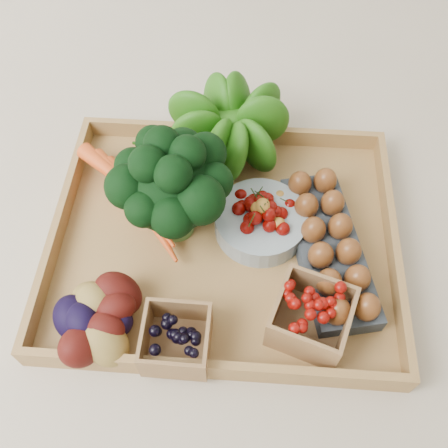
# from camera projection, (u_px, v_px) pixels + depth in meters

# --- Properties ---
(ground) EXTENTS (4.00, 4.00, 0.00)m
(ground) POSITION_uv_depth(u_px,v_px,m) (224.00, 244.00, 0.83)
(ground) COLOR beige
(ground) RESTS_ON ground
(tray) EXTENTS (0.55, 0.45, 0.01)m
(tray) POSITION_uv_depth(u_px,v_px,m) (224.00, 241.00, 0.82)
(tray) COLOR #AF8349
(tray) RESTS_ON ground
(carrots) EXTENTS (0.20, 0.14, 0.05)m
(carrots) POSITION_uv_depth(u_px,v_px,m) (138.00, 198.00, 0.83)
(carrots) COLOR #EA511A
(carrots) RESTS_ON tray
(lettuce) EXTENTS (0.14, 0.14, 0.14)m
(lettuce) POSITION_uv_depth(u_px,v_px,m) (231.00, 122.00, 0.86)
(lettuce) COLOR #255C0E
(lettuce) RESTS_ON tray
(broccoli) EXTENTS (0.19, 0.19, 0.15)m
(broccoli) POSITION_uv_depth(u_px,v_px,m) (174.00, 202.00, 0.77)
(broccoli) COLOR black
(broccoli) RESTS_ON tray
(cherry_bowl) EXTENTS (0.15, 0.15, 0.04)m
(cherry_bowl) POSITION_uv_depth(u_px,v_px,m) (261.00, 222.00, 0.81)
(cherry_bowl) COLOR #8C9EA5
(cherry_bowl) RESTS_ON tray
(egg_carton) EXTENTS (0.15, 0.29, 0.03)m
(egg_carton) POSITION_uv_depth(u_px,v_px,m) (327.00, 250.00, 0.79)
(egg_carton) COLOR #373E46
(egg_carton) RESTS_ON tray
(potatoes) EXTENTS (0.15, 0.15, 0.09)m
(potatoes) POSITION_uv_depth(u_px,v_px,m) (99.00, 314.00, 0.70)
(potatoes) COLOR #390C09
(potatoes) RESTS_ON tray
(punnet_blackberry) EXTENTS (0.09, 0.09, 0.06)m
(punnet_blackberry) POSITION_uv_depth(u_px,v_px,m) (176.00, 339.00, 0.69)
(punnet_blackberry) COLOR black
(punnet_blackberry) RESTS_ON tray
(punnet_raspberry) EXTENTS (0.13, 0.13, 0.07)m
(punnet_raspberry) POSITION_uv_depth(u_px,v_px,m) (311.00, 317.00, 0.71)
(punnet_raspberry) COLOR #710905
(punnet_raspberry) RESTS_ON tray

